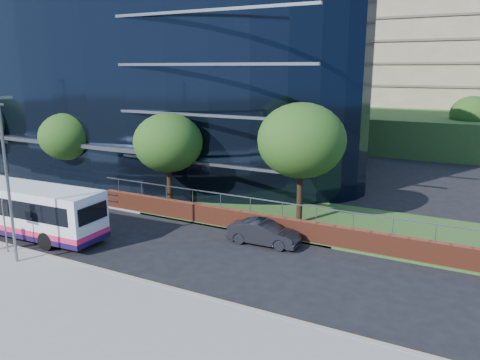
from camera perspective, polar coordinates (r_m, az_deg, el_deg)
The scene contains 13 objects.
far_forecourt at distance 42.58m, azimuth -21.06°, elevation -0.07°, with size 50.00×8.00×0.10m, color gray.
grass_verge at distance 28.49m, azimuth 23.24°, elevation -6.72°, with size 36.00×8.00×0.12m, color #2D511E.
glass_office at distance 47.24m, azimuth -11.09°, elevation 11.58°, with size 44.00×23.10×16.00m.
retaining_wall at distance 25.41m, azimuth 13.51°, elevation -7.05°, with size 34.00×0.40×2.11m.
guard_railings at distance 41.61m, azimuth -27.10°, elevation 0.13°, with size 24.00×0.05×1.10m.
street_sign at distance 26.56m, azimuth -26.85°, elevation -3.78°, with size 0.85×0.09×2.80m.
tree_far_b at distance 38.65m, azimuth -20.31°, elevation 4.98°, with size 4.29×4.29×6.05m.
tree_far_c at distance 31.49m, azimuth -8.75°, elevation 4.51°, with size 4.62×4.62×6.51m.
tree_far_d at distance 27.94m, azimuth 7.50°, elevation 4.77°, with size 5.28×5.28×7.44m.
tree_dist_e at distance 56.11m, azimuth 26.48°, elevation 7.15°, with size 4.62×4.62×6.51m.
streetlight_east at distance 24.49m, azimuth -26.49°, elevation 0.45°, with size 0.15×0.77×8.00m.
city_bus at distance 29.44m, azimuth -25.16°, elevation -3.19°, with size 11.03×3.05×2.95m.
parked_car at distance 25.57m, azimuth 2.92°, elevation -6.45°, with size 1.38×3.97×1.31m, color black.
Camera 1 is at (25.69, -15.87, 9.36)m, focal length 35.00 mm.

